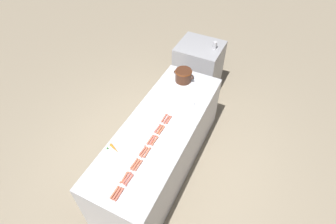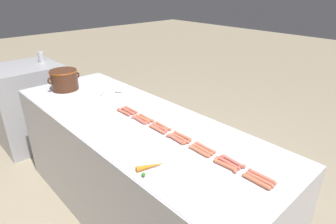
{
  "view_description": "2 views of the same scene",
  "coord_description": "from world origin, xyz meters",
  "px_view_note": "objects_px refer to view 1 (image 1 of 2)",
  "views": [
    {
      "loc": [
        1.06,
        -1.94,
        3.45
      ],
      "look_at": [
        0.02,
        0.19,
        0.98
      ],
      "focal_mm": 28.39,
      "sensor_mm": 36.0,
      "label": 1
    },
    {
      "loc": [
        -1.09,
        -1.57,
        1.84
      ],
      "look_at": [
        0.15,
        -0.23,
        1.0
      ],
      "focal_mm": 30.4,
      "sensor_mm": 36.0,
      "label": 2
    }
  ],
  "objects_px": {
    "hot_dog_13": "(166,119)",
    "hot_dog_14": "(119,194)",
    "back_cabinet": "(198,68)",
    "hot_dog_1": "(124,177)",
    "hot_dog_10": "(144,152)",
    "hot_dog_15": "(129,180)",
    "hot_dog_12": "(160,129)",
    "hot_dog_16": "(139,165)",
    "hot_dog_3": "(143,151)",
    "serving_spoon": "(191,101)",
    "hot_dog_18": "(155,141)",
    "bean_pot": "(183,75)",
    "soda_can": "(215,45)",
    "hot_dog_0": "(115,192)",
    "hot_dog_17": "(147,152)",
    "hot_dog_19": "(162,130)",
    "hot_dog_2": "(134,164)",
    "hot_dog_8": "(127,178)",
    "hot_dog_11": "(153,140)",
    "hot_dog_5": "(158,128)",
    "hot_dog_9": "(136,165)",
    "hot_dog_20": "(169,120)",
    "hot_dog_6": "(164,118)",
    "hot_dog_7": "(117,193)",
    "carrot": "(114,149)"
  },
  "relations": [
    {
      "from": "hot_dog_16",
      "to": "serving_spoon",
      "type": "bearing_deg",
      "value": 83.69
    },
    {
      "from": "hot_dog_8",
      "to": "hot_dog_18",
      "type": "distance_m",
      "value": 0.57
    },
    {
      "from": "back_cabinet",
      "to": "hot_dog_1",
      "type": "distance_m",
      "value": 2.74
    },
    {
      "from": "hot_dog_0",
      "to": "hot_dog_15",
      "type": "xyz_separation_m",
      "value": [
        0.06,
        0.18,
        0.0
      ]
    },
    {
      "from": "hot_dog_6",
      "to": "hot_dog_19",
      "type": "bearing_deg",
      "value": -73.02
    },
    {
      "from": "hot_dog_3",
      "to": "serving_spoon",
      "type": "xyz_separation_m",
      "value": [
        0.19,
        1.01,
        -0.0
      ]
    },
    {
      "from": "hot_dog_13",
      "to": "hot_dog_17",
      "type": "height_order",
      "value": "same"
    },
    {
      "from": "back_cabinet",
      "to": "hot_dog_18",
      "type": "distance_m",
      "value": 2.18
    },
    {
      "from": "hot_dog_9",
      "to": "hot_dog_10",
      "type": "bearing_deg",
      "value": 90.71
    },
    {
      "from": "soda_can",
      "to": "hot_dog_19",
      "type": "bearing_deg",
      "value": -89.99
    },
    {
      "from": "hot_dog_11",
      "to": "hot_dog_16",
      "type": "relative_size",
      "value": 1.0
    },
    {
      "from": "hot_dog_11",
      "to": "hot_dog_12",
      "type": "distance_m",
      "value": 0.19
    },
    {
      "from": "hot_dog_15",
      "to": "hot_dog_10",
      "type": "bearing_deg",
      "value": 94.94
    },
    {
      "from": "hot_dog_10",
      "to": "hot_dog_15",
      "type": "bearing_deg",
      "value": -85.06
    },
    {
      "from": "hot_dog_8",
      "to": "hot_dog_15",
      "type": "distance_m",
      "value": 0.03
    },
    {
      "from": "hot_dog_9",
      "to": "hot_dog_19",
      "type": "xyz_separation_m",
      "value": [
        0.03,
        0.57,
        0.0
      ]
    },
    {
      "from": "hot_dog_11",
      "to": "hot_dog_12",
      "type": "relative_size",
      "value": 1.0
    },
    {
      "from": "hot_dog_13",
      "to": "hot_dog_14",
      "type": "distance_m",
      "value": 1.14
    },
    {
      "from": "hot_dog_3",
      "to": "serving_spoon",
      "type": "height_order",
      "value": "hot_dog_3"
    },
    {
      "from": "hot_dog_9",
      "to": "hot_dog_19",
      "type": "bearing_deg",
      "value": 87.19
    },
    {
      "from": "hot_dog_18",
      "to": "serving_spoon",
      "type": "relative_size",
      "value": 0.71
    },
    {
      "from": "hot_dog_10",
      "to": "back_cabinet",
      "type": "bearing_deg",
      "value": 95.25
    },
    {
      "from": "hot_dog_0",
      "to": "hot_dog_15",
      "type": "distance_m",
      "value": 0.19
    },
    {
      "from": "hot_dog_2",
      "to": "hot_dog_3",
      "type": "xyz_separation_m",
      "value": [
        -0.0,
        0.2,
        0.0
      ]
    },
    {
      "from": "hot_dog_16",
      "to": "soda_can",
      "type": "height_order",
      "value": "soda_can"
    },
    {
      "from": "hot_dog_20",
      "to": "hot_dog_5",
      "type": "bearing_deg",
      "value": -108.54
    },
    {
      "from": "hot_dog_3",
      "to": "soda_can",
      "type": "distance_m",
      "value": 2.34
    },
    {
      "from": "serving_spoon",
      "to": "hot_dog_3",
      "type": "bearing_deg",
      "value": -100.75
    },
    {
      "from": "hot_dog_15",
      "to": "soda_can",
      "type": "distance_m",
      "value": 2.73
    },
    {
      "from": "hot_dog_13",
      "to": "hot_dog_14",
      "type": "height_order",
      "value": "same"
    },
    {
      "from": "back_cabinet",
      "to": "hot_dog_10",
      "type": "relative_size",
      "value": 6.02
    },
    {
      "from": "hot_dog_16",
      "to": "carrot",
      "type": "distance_m",
      "value": 0.37
    },
    {
      "from": "bean_pot",
      "to": "hot_dog_3",
      "type": "bearing_deg",
      "value": -86.03
    },
    {
      "from": "hot_dog_2",
      "to": "hot_dog_10",
      "type": "distance_m",
      "value": 0.19
    },
    {
      "from": "hot_dog_2",
      "to": "hot_dog_20",
      "type": "relative_size",
      "value": 1.0
    },
    {
      "from": "hot_dog_1",
      "to": "hot_dog_16",
      "type": "bearing_deg",
      "value": 73.06
    },
    {
      "from": "hot_dog_17",
      "to": "hot_dog_19",
      "type": "relative_size",
      "value": 1.0
    },
    {
      "from": "hot_dog_3",
      "to": "soda_can",
      "type": "relative_size",
      "value": 1.29
    },
    {
      "from": "hot_dog_7",
      "to": "hot_dog_19",
      "type": "xyz_separation_m",
      "value": [
        0.03,
        0.95,
        0.0
      ]
    },
    {
      "from": "hot_dog_18",
      "to": "bean_pot",
      "type": "distance_m",
      "value": 1.2
    },
    {
      "from": "hot_dog_12",
      "to": "hot_dog_16",
      "type": "height_order",
      "value": "same"
    },
    {
      "from": "hot_dog_20",
      "to": "soda_can",
      "type": "bearing_deg",
      "value": 90.16
    },
    {
      "from": "hot_dog_2",
      "to": "hot_dog_8",
      "type": "height_order",
      "value": "same"
    },
    {
      "from": "hot_dog_0",
      "to": "hot_dog_6",
      "type": "height_order",
      "value": "same"
    },
    {
      "from": "hot_dog_13",
      "to": "bean_pot",
      "type": "height_order",
      "value": "bean_pot"
    },
    {
      "from": "hot_dog_18",
      "to": "hot_dog_17",
      "type": "bearing_deg",
      "value": -89.74
    },
    {
      "from": "hot_dog_19",
      "to": "soda_can",
      "type": "distance_m",
      "value": 1.97
    },
    {
      "from": "hot_dog_8",
      "to": "soda_can",
      "type": "xyz_separation_m",
      "value": [
        0.03,
        2.72,
        0.1
      ]
    },
    {
      "from": "hot_dog_1",
      "to": "soda_can",
      "type": "bearing_deg",
      "value": 88.8
    },
    {
      "from": "hot_dog_5",
      "to": "hot_dog_18",
      "type": "relative_size",
      "value": 1.0
    }
  ]
}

